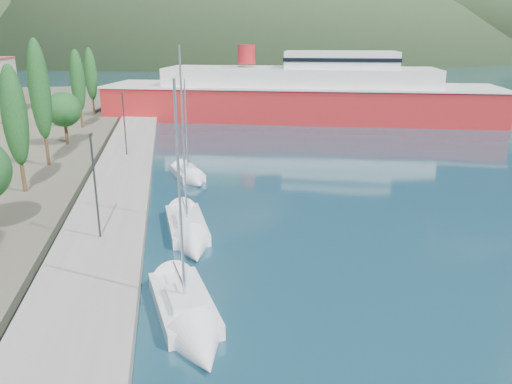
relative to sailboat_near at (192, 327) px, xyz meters
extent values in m
plane|color=#163B4A|center=(4.15, 114.24, -0.31)|extent=(1400.00, 1400.00, 0.00)
cube|color=gray|center=(-4.85, 20.24, 0.09)|extent=(5.00, 88.00, 0.80)
cylinder|color=#47301E|center=(-11.60, 20.13, 1.43)|extent=(0.30, 0.30, 2.08)
ellipsoid|color=#1A491C|center=(-11.60, 20.13, 6.16)|extent=(1.80, 1.80, 7.37)
cylinder|color=#47301E|center=(-11.60, 28.32, 1.62)|extent=(0.30, 0.30, 2.46)
ellipsoid|color=#1A491C|center=(-11.60, 28.32, 7.20)|extent=(1.80, 1.80, 8.71)
cylinder|color=#47301E|center=(-11.60, 37.50, 1.55)|extent=(0.36, 0.36, 2.31)
sphere|color=#1A491C|center=(-11.60, 37.50, 4.18)|extent=(3.70, 3.70, 3.70)
cylinder|color=#47301E|center=(-11.60, 47.87, 1.46)|extent=(0.30, 0.30, 2.14)
ellipsoid|color=#1A491C|center=(-11.60, 47.87, 6.33)|extent=(1.80, 1.80, 7.60)
cylinder|color=#47301E|center=(-11.60, 59.29, 1.46)|extent=(0.30, 0.30, 2.13)
ellipsoid|color=#1A491C|center=(-11.60, 59.29, 6.30)|extent=(1.80, 1.80, 7.56)
cylinder|color=#2D2D33|center=(-4.85, 9.66, 3.49)|extent=(0.12, 0.12, 6.00)
cube|color=#2D2D33|center=(-4.85, 9.91, 6.49)|extent=(0.15, 0.50, 0.12)
cylinder|color=#2D2D33|center=(-4.85, 30.92, 3.49)|extent=(0.12, 0.12, 6.00)
cube|color=#2D2D33|center=(-4.85, 31.17, 6.49)|extent=(0.15, 0.50, 0.12)
cube|color=silver|center=(-0.31, 1.91, -0.05)|extent=(3.26, 6.07, 0.92)
cube|color=silver|center=(-0.25, 1.53, 0.56)|extent=(1.77, 2.51, 0.36)
cylinder|color=silver|center=(-0.25, 1.53, 5.28)|extent=(0.12, 0.12, 9.74)
cone|color=silver|center=(0.28, -1.73, -0.05)|extent=(2.76, 3.04, 2.36)
cube|color=silver|center=(0.23, 11.97, -0.06)|extent=(2.69, 6.43, 0.89)
cube|color=silver|center=(0.25, 11.55, 0.53)|extent=(1.53, 2.60, 0.35)
cylinder|color=silver|center=(0.25, 11.55, 5.81)|extent=(0.12, 0.12, 10.85)
cone|color=silver|center=(0.50, 7.96, -0.06)|extent=(2.46, 3.08, 2.27)
cube|color=silver|center=(0.80, 24.79, -0.09)|extent=(3.02, 4.96, 0.79)
cube|color=silver|center=(0.87, 24.49, 0.44)|extent=(1.60, 2.08, 0.31)
cylinder|color=silver|center=(0.87, 24.49, 4.27)|extent=(0.12, 0.12, 7.92)
cone|color=silver|center=(1.47, 21.91, -0.09)|extent=(2.46, 2.56, 2.02)
cube|color=#AA1D1E|center=(18.53, 53.95, 1.84)|extent=(57.56, 27.87, 5.47)
cube|color=silver|center=(18.53, 53.95, 4.57)|extent=(58.05, 28.33, 0.29)
cube|color=silver|center=(18.53, 53.95, 5.75)|extent=(40.20, 20.80, 2.93)
cube|color=silver|center=(24.13, 52.22, 8.38)|extent=(17.29, 11.61, 2.34)
cylinder|color=#AA1D1E|center=(11.07, 56.25, 9.07)|extent=(2.54, 2.54, 2.73)
camera|label=1|loc=(-0.48, -18.50, 11.76)|focal=35.00mm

